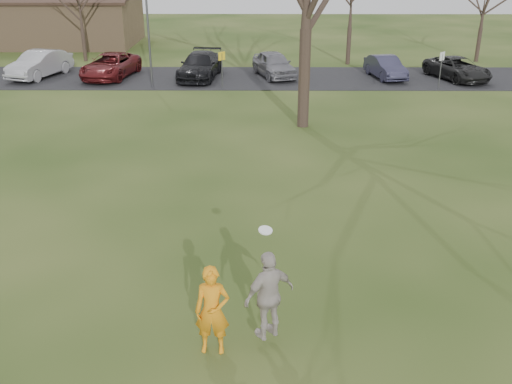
# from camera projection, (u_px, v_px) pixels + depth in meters

# --- Properties ---
(ground) EXTENTS (120.00, 120.00, 0.00)m
(ground) POSITION_uv_depth(u_px,v_px,m) (255.00, 334.00, 12.08)
(ground) COLOR #1E380F
(ground) RESTS_ON ground
(parking_strip) EXTENTS (62.00, 6.50, 0.04)m
(parking_strip) POSITION_uv_depth(u_px,v_px,m) (258.00, 78.00, 35.05)
(parking_strip) COLOR black
(parking_strip) RESTS_ON ground
(player_defender) EXTENTS (0.70, 0.47, 1.88)m
(player_defender) POSITION_uv_depth(u_px,v_px,m) (212.00, 311.00, 11.22)
(player_defender) COLOR orange
(player_defender) RESTS_ON ground
(car_1) EXTENTS (2.95, 5.00, 1.56)m
(car_1) POSITION_uv_depth(u_px,v_px,m) (40.00, 64.00, 34.88)
(car_1) COLOR #A3A3A8
(car_1) RESTS_ON parking_strip
(car_2) EXTENTS (3.11, 5.39, 1.42)m
(car_2) POSITION_uv_depth(u_px,v_px,m) (111.00, 66.00, 34.79)
(car_2) COLOR #5D1518
(car_2) RESTS_ON parking_strip
(car_3) EXTENTS (2.61, 5.29, 1.48)m
(car_3) POSITION_uv_depth(u_px,v_px,m) (200.00, 66.00, 34.62)
(car_3) COLOR black
(car_3) RESTS_ON parking_strip
(car_4) EXTENTS (2.97, 4.69, 1.49)m
(car_4) POSITION_uv_depth(u_px,v_px,m) (274.00, 64.00, 35.02)
(car_4) COLOR slate
(car_4) RESTS_ON parking_strip
(car_5) EXTENTS (2.10, 4.12, 1.29)m
(car_5) POSITION_uv_depth(u_px,v_px,m) (386.00, 67.00, 34.67)
(car_5) COLOR #2F2E46
(car_5) RESTS_ON parking_strip
(car_6) EXTENTS (3.52, 5.07, 1.28)m
(car_6) POSITION_uv_depth(u_px,v_px,m) (457.00, 68.00, 34.34)
(car_6) COLOR black
(car_6) RESTS_ON parking_strip
(catching_play) EXTENTS (1.18, 1.00, 2.33)m
(catching_play) POSITION_uv_depth(u_px,v_px,m) (269.00, 295.00, 11.29)
(catching_play) COLOR #B1A79F
(catching_play) RESTS_ON ground
(building) EXTENTS (20.60, 8.50, 5.14)m
(building) POSITION_uv_depth(u_px,v_px,m) (9.00, 19.00, 46.38)
(building) COLOR #8C6D4C
(building) RESTS_ON ground
(lamp_post) EXTENTS (0.34, 0.34, 6.27)m
(lamp_post) POSITION_uv_depth(u_px,v_px,m) (147.00, 15.00, 31.23)
(lamp_post) COLOR #47474C
(lamp_post) RESTS_ON ground
(sign_yellow) EXTENTS (0.35, 0.35, 2.08)m
(sign_yellow) POSITION_uv_depth(u_px,v_px,m) (222.00, 63.00, 31.74)
(sign_yellow) COLOR #47474C
(sign_yellow) RESTS_ON ground
(sign_white) EXTENTS (0.35, 0.35, 2.08)m
(sign_white) POSITION_uv_depth(u_px,v_px,m) (441.00, 64.00, 31.66)
(sign_white) COLOR #47474C
(sign_white) RESTS_ON ground
(small_tree_row) EXTENTS (55.00, 5.90, 8.50)m
(small_tree_row) POSITION_uv_depth(u_px,v_px,m) (325.00, 3.00, 38.14)
(small_tree_row) COLOR #352821
(small_tree_row) RESTS_ON ground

